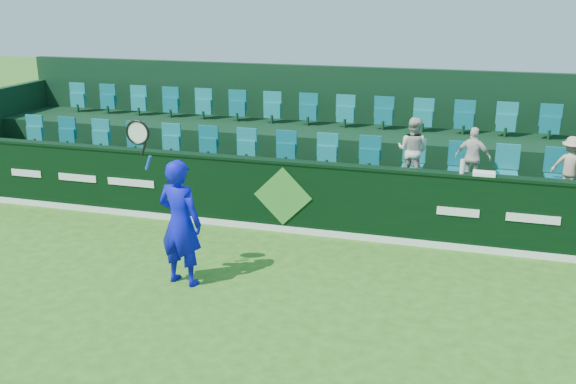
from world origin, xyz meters
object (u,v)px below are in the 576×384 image
(spectator_right, at_px, (571,166))
(towel, at_px, (484,174))
(spectator_middle, at_px, (473,157))
(drinks_bottle, at_px, (462,166))
(spectator_left, at_px, (413,150))
(tennis_player, at_px, (180,222))

(spectator_right, bearing_deg, towel, 61.82)
(spectator_middle, bearing_deg, towel, 112.71)
(spectator_middle, xyz_separation_m, drinks_bottle, (-0.17, -1.12, 0.11))
(spectator_left, relative_size, drinks_bottle, 5.13)
(towel, bearing_deg, spectator_left, 139.03)
(spectator_right, relative_size, drinks_bottle, 4.34)
(tennis_player, xyz_separation_m, spectator_middle, (4.14, 3.70, 0.37))
(tennis_player, distance_m, spectator_right, 6.90)
(spectator_left, height_order, spectator_middle, spectator_left)
(drinks_bottle, bearing_deg, towel, 0.00)
(spectator_right, bearing_deg, tennis_player, 57.19)
(tennis_player, distance_m, spectator_left, 4.81)
(spectator_middle, xyz_separation_m, towel, (0.19, -1.12, 0.02))
(tennis_player, bearing_deg, drinks_bottle, 33.03)
(spectator_right, height_order, drinks_bottle, spectator_right)
(tennis_player, distance_m, towel, 5.06)
(spectator_left, bearing_deg, towel, 155.11)
(spectator_middle, relative_size, towel, 3.11)
(tennis_player, bearing_deg, spectator_left, 50.60)
(tennis_player, relative_size, towel, 7.15)
(spectator_middle, bearing_deg, spectator_left, 13.12)
(spectator_middle, height_order, drinks_bottle, spectator_middle)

